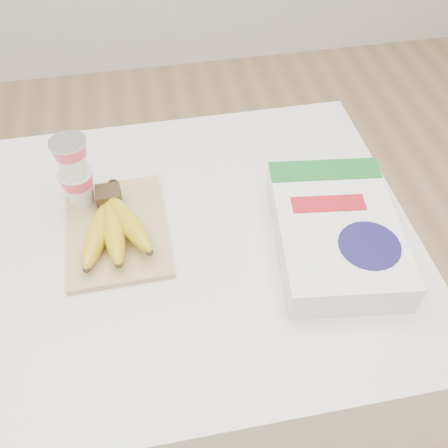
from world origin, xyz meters
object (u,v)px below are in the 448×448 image
object	(u,v)px
table	(150,350)
cereal_box	(336,231)
yogurt_stack	(75,171)
cutting_board	(117,230)
bananas	(113,226)

from	to	relation	value
table	cereal_box	world-z (taller)	cereal_box
yogurt_stack	cereal_box	xyz separation A→B (m)	(0.46, -0.18, -0.06)
cutting_board	bananas	bearing A→B (deg)	-101.77
bananas	yogurt_stack	size ratio (longest dim) A/B	1.28
cereal_box	bananas	bearing A→B (deg)	174.91
cereal_box	table	bearing A→B (deg)	177.61
yogurt_stack	cutting_board	bearing A→B (deg)	-52.69
table	cutting_board	xyz separation A→B (m)	(-0.01, 0.04, 0.42)
table	cutting_board	size ratio (longest dim) A/B	4.27
table	yogurt_stack	size ratio (longest dim) A/B	7.06
bananas	cereal_box	bearing A→B (deg)	-12.20
table	yogurt_stack	xyz separation A→B (m)	(-0.07, 0.12, 0.52)
table	cutting_board	distance (m)	0.43
bananas	yogurt_stack	bearing A→B (deg)	120.50
table	cereal_box	bearing A→B (deg)	-9.50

